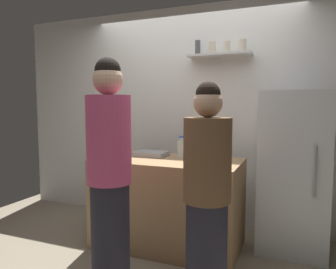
# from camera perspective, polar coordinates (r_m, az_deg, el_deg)

# --- Properties ---
(ground_plane) EXTENTS (5.28, 5.28, 0.00)m
(ground_plane) POSITION_cam_1_polar(r_m,az_deg,el_deg) (3.07, -3.32, -22.56)
(ground_plane) COLOR gray
(back_wall_assembly) EXTENTS (4.80, 0.32, 2.60)m
(back_wall_assembly) POSITION_cam_1_polar(r_m,az_deg,el_deg) (3.89, 4.49, 3.34)
(back_wall_assembly) COLOR white
(back_wall_assembly) RESTS_ON ground
(refrigerator) EXTENTS (0.64, 0.64, 1.57)m
(refrigerator) POSITION_cam_1_polar(r_m,az_deg,el_deg) (3.37, 21.56, -6.24)
(refrigerator) COLOR silver
(refrigerator) RESTS_ON ground
(counter) EXTENTS (1.45, 0.76, 0.89)m
(counter) POSITION_cam_1_polar(r_m,az_deg,el_deg) (3.31, 0.00, -12.11)
(counter) COLOR #9E7A51
(counter) RESTS_ON ground
(baking_pan) EXTENTS (0.34, 0.24, 0.05)m
(baking_pan) POSITION_cam_1_polar(r_m,az_deg,el_deg) (3.39, -3.09, -3.48)
(baking_pan) COLOR gray
(baking_pan) RESTS_ON counter
(utensil_holder) EXTENTS (0.12, 0.12, 0.21)m
(utensil_holder) POSITION_cam_1_polar(r_m,az_deg,el_deg) (3.33, 6.53, -3.02)
(utensil_holder) COLOR #B2B2B7
(utensil_holder) RESTS_ON counter
(wine_bottle_pale_glass) EXTENTS (0.07, 0.07, 0.32)m
(wine_bottle_pale_glass) POSITION_cam_1_polar(r_m,az_deg,el_deg) (3.27, -11.82, -2.18)
(wine_bottle_pale_glass) COLOR #B2BFB2
(wine_bottle_pale_glass) RESTS_ON counter
(wine_bottle_green_glass) EXTENTS (0.07, 0.07, 0.33)m
(wine_bottle_green_glass) POSITION_cam_1_polar(r_m,az_deg,el_deg) (3.42, -10.76, -1.85)
(wine_bottle_green_glass) COLOR #19471E
(wine_bottle_green_glass) RESTS_ON counter
(water_bottle_plastic) EXTENTS (0.08, 0.08, 0.23)m
(water_bottle_plastic) POSITION_cam_1_polar(r_m,az_deg,el_deg) (3.27, 2.41, -2.52)
(water_bottle_plastic) COLOR silver
(water_bottle_plastic) RESTS_ON counter
(person_pink_top) EXTENTS (0.34, 0.34, 1.79)m
(person_pink_top) POSITION_cam_1_polar(r_m,az_deg,el_deg) (2.49, -10.45, -7.31)
(person_pink_top) COLOR #262633
(person_pink_top) RESTS_ON ground
(person_brown_jacket) EXTENTS (0.34, 0.34, 1.60)m
(person_brown_jacket) POSITION_cam_1_polar(r_m,az_deg,el_deg) (2.33, 7.00, -10.98)
(person_brown_jacket) COLOR #262633
(person_brown_jacket) RESTS_ON ground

